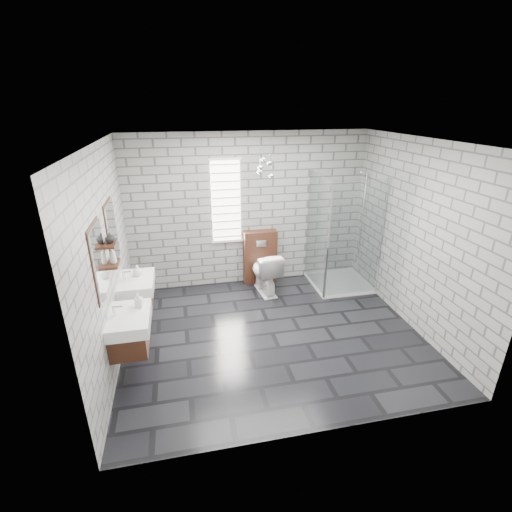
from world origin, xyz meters
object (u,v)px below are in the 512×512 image
object	(u,v)px
cistern_panel	(260,257)
toilet	(265,272)
vanity_left	(126,321)
vanity_right	(134,285)
shower_enclosure	(338,262)

from	to	relation	value
cistern_panel	toilet	xyz separation A→B (m)	(0.00, -0.41, -0.12)
vanity_left	toilet	distance (m)	2.77
vanity_right	shower_enclosure	distance (m)	3.49
cistern_panel	shower_enclosure	size ratio (longest dim) A/B	0.49
vanity_right	cistern_panel	size ratio (longest dim) A/B	1.57
vanity_left	shower_enclosure	xyz separation A→B (m)	(3.41, 1.66, -0.25)
shower_enclosure	vanity_left	bearing A→B (deg)	-153.99
cistern_panel	shower_enclosure	bearing A→B (deg)	-21.49
vanity_right	toilet	xyz separation A→B (m)	(2.09, 0.81, -0.37)
vanity_left	vanity_right	bearing A→B (deg)	90.00
shower_enclosure	vanity_right	bearing A→B (deg)	-168.40
vanity_right	toilet	world-z (taller)	vanity_right
vanity_left	toilet	xyz separation A→B (m)	(2.09, 1.77, -0.37)
shower_enclosure	toilet	xyz separation A→B (m)	(-1.31, 0.11, -0.12)
cistern_panel	vanity_right	bearing A→B (deg)	-149.85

